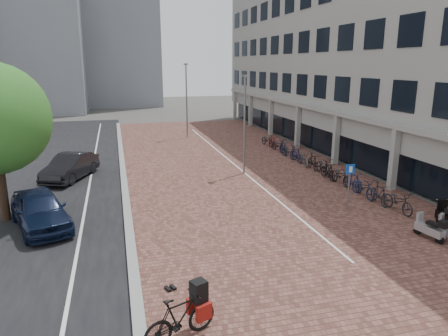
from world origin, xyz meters
TOP-DOWN VIEW (x-y plane):
  - ground at (0.00, 0.00)m, footprint 140.00×140.00m
  - plaza_brick at (2.00, 12.00)m, footprint 14.50×42.00m
  - street_asphalt at (-9.00, 12.00)m, footprint 8.00×50.00m
  - curb at (-5.10, 12.00)m, footprint 0.35×42.00m
  - lane_line at (-7.00, 12.00)m, footprint 0.12×44.00m
  - parking_line at (2.20, 12.00)m, footprint 0.10×30.00m
  - office_building at (12.97, 16.00)m, footprint 8.40×40.00m
  - bg_towers at (-14.34, 48.94)m, footprint 33.00×23.00m
  - car_navy at (-8.61, 3.19)m, footprint 3.27×4.94m
  - car_dark at (-8.09, 10.69)m, footprint 3.21×4.80m
  - hero_bike at (-4.13, -5.42)m, footprint 2.09×1.28m
  - shoes at (-4.08, -3.08)m, footprint 0.47×0.43m
  - scooter_front at (6.11, -1.95)m, footprint 0.66×1.47m
  - parking_sign at (4.85, 1.83)m, footprint 0.46×0.10m
  - lamp_near at (2.12, 9.20)m, footprint 0.12×0.12m
  - lamp_far at (0.93, 22.65)m, footprint 0.12×0.12m
  - bike_row at (6.68, 9.05)m, footprint 1.21×18.11m

SIDE VIEW (x-z plane):
  - ground at x=0.00m, z-range 0.00..0.00m
  - street_asphalt at x=-9.00m, z-range -0.01..0.02m
  - plaza_brick at x=2.00m, z-range -0.01..0.03m
  - lane_line at x=-7.00m, z-range 0.02..0.02m
  - parking_line at x=2.20m, z-range 0.03..0.04m
  - shoes at x=-4.08m, z-range 0.00..0.10m
  - curb at x=-5.10m, z-range 0.00..0.14m
  - scooter_front at x=6.11m, z-range 0.00..0.97m
  - bike_row at x=6.68m, z-range 0.00..1.05m
  - hero_bike at x=-4.13m, z-range -0.08..1.35m
  - car_dark at x=-8.09m, z-range 0.00..1.50m
  - car_navy at x=-8.61m, z-range 0.00..1.56m
  - parking_sign at x=4.85m, z-range 0.35..2.54m
  - lamp_near at x=2.12m, z-range 0.00..5.90m
  - lamp_far at x=0.93m, z-range 0.00..6.55m
  - office_building at x=12.97m, z-range 0.94..15.94m
  - bg_towers at x=-14.34m, z-range -2.04..29.96m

